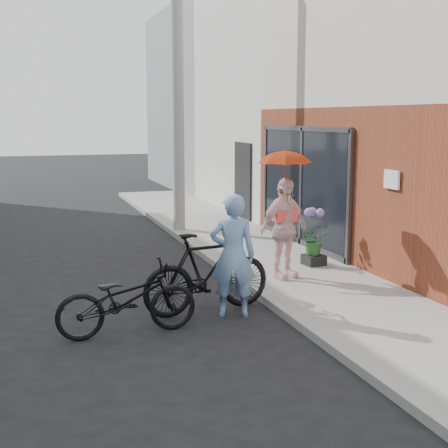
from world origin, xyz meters
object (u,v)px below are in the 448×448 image
bike_right (207,272)px  kimono_woman (284,228)px  planter (314,260)px  utility_pole (178,87)px  officer (233,256)px  bike_left (127,299)px

bike_right → kimono_woman: (1.66, 1.05, 0.37)m
kimono_woman → planter: bearing=17.1°
kimono_woman → bike_right: bearing=-167.5°
bike_right → kimono_woman: bearing=-66.5°
utility_pole → officer: bearing=-97.6°
bike_right → planter: 3.13m
kimono_woman → utility_pole: bearing=76.2°
bike_right → planter: (2.58, 1.73, -0.38)m
officer → bike_left: officer is taller
officer → bike_left: size_ratio=0.96×
kimono_woman → officer: bearing=-155.6°
utility_pole → bike_left: 7.69m
bike_left → kimono_woman: size_ratio=1.08×
kimono_woman → planter: 1.38m
utility_pole → kimono_woman: utility_pole is taller
bike_left → planter: size_ratio=5.16×
utility_pole → bike_left: (-2.41, -6.65, -3.02)m
utility_pole → kimono_woman: (0.53, -5.02, -2.53)m
bike_left → planter: bearing=-61.3°
bike_right → kimono_woman: size_ratio=1.17×
utility_pole → bike_right: size_ratio=3.52×
bike_right → planter: size_ratio=5.58×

